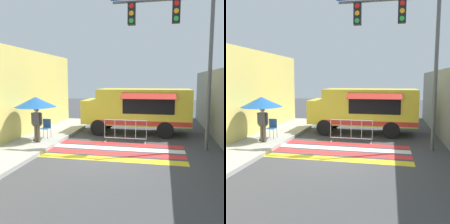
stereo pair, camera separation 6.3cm
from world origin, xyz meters
TOP-DOWN VIEW (x-y plane):
  - ground_plane at (0.00, 0.00)m, footprint 60.00×60.00m
  - sidewalk_left at (-4.74, 0.00)m, footprint 4.40×16.00m
  - concrete_wall_right at (4.92, 3.00)m, footprint 0.20×16.00m
  - crosswalk_painted at (0.00, 0.62)m, footprint 6.40×2.84m
  - food_truck at (0.75, 4.46)m, footprint 5.89×2.81m
  - traffic_signal_pole at (2.78, 1.48)m, footprint 4.27×0.29m
  - patio_umbrella at (-3.58, 1.10)m, footprint 1.89×1.89m
  - folding_chair at (-3.43, 1.77)m, footprint 0.42×0.42m
  - vendor_person at (-3.39, 0.78)m, footprint 0.53×0.21m
  - barricade_front at (0.48, 2.19)m, footprint 2.06×0.44m

SIDE VIEW (x-z plane):
  - ground_plane at x=0.00m, z-range 0.00..0.00m
  - crosswalk_painted at x=0.00m, z-range 0.00..0.01m
  - sidewalk_left at x=-4.74m, z-range 0.00..0.16m
  - barricade_front at x=0.48m, z-range 0.00..1.10m
  - folding_chair at x=-3.43m, z-range 0.26..1.18m
  - vendor_person at x=-3.39m, z-range 0.26..1.88m
  - food_truck at x=0.75m, z-range 0.21..2.72m
  - concrete_wall_right at x=4.92m, z-range 0.00..3.54m
  - patio_umbrella at x=-3.58m, z-range 0.95..3.01m
  - traffic_signal_pole at x=2.78m, z-range 1.46..8.11m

